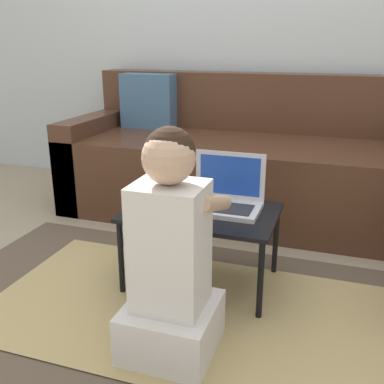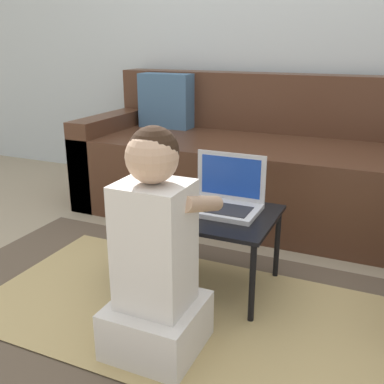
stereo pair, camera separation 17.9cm
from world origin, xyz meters
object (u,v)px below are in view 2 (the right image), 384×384
at_px(laptop_desk, 200,218).
at_px(laptop, 224,201).
at_px(couch, 253,166).
at_px(computer_mouse, 166,205).
at_px(person_seated, 156,259).

bearing_deg(laptop_desk, laptop, 31.85).
height_order(couch, computer_mouse, couch).
relative_size(computer_mouse, person_seated, 0.12).
height_order(computer_mouse, person_seated, person_seated).
distance_m(laptop, computer_mouse, 0.25).
bearing_deg(person_seated, laptop_desk, 94.98).
xyz_separation_m(couch, laptop_desk, (0.06, -0.97, 0.02)).
distance_m(laptop_desk, laptop, 0.12).
bearing_deg(laptop, laptop_desk, -148.15).
relative_size(couch, laptop_desk, 3.31).
bearing_deg(computer_mouse, couch, 85.34).
xyz_separation_m(laptop_desk, computer_mouse, (-0.14, -0.04, 0.05)).
bearing_deg(laptop_desk, person_seated, -85.02).
xyz_separation_m(couch, laptop, (0.14, -0.92, 0.09)).
height_order(couch, laptop_desk, couch).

